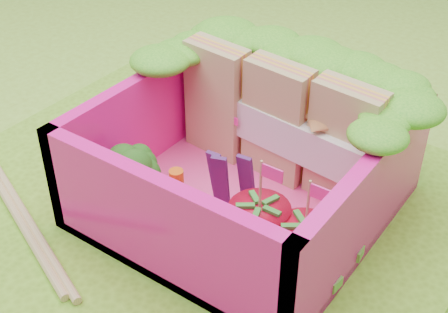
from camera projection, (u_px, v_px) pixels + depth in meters
ground at (177, 216)px, 3.09m from camera, size 14.00×14.00×0.00m
placemat at (177, 214)px, 3.09m from camera, size 2.60×2.60×0.03m
bento_floor at (244, 202)px, 3.10m from camera, size 1.30×1.30×0.05m
bento_box at (245, 161)px, 2.96m from camera, size 1.30×1.30×0.55m
lettuce_ruffle at (299, 61)px, 3.08m from camera, size 1.43×0.77×0.11m
sandwich_stack at (278, 122)px, 3.10m from camera, size 1.12×0.28×0.61m
broccoli at (131, 169)px, 2.95m from camera, size 0.32×0.32×0.27m
carrot_sticks at (161, 190)px, 2.94m from camera, size 0.20×0.15×0.24m
purple_wedges at (229, 185)px, 2.86m from camera, size 0.20×0.10×0.38m
strawberry_left at (259, 230)px, 2.68m from camera, size 0.27×0.27×0.51m
strawberry_right at (303, 251)px, 2.58m from camera, size 0.26×0.26×0.50m
snap_peas at (289, 256)px, 2.72m from camera, size 0.57×0.53×0.05m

